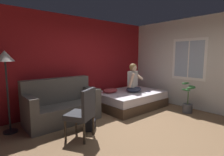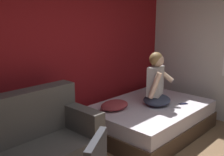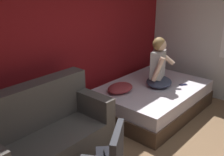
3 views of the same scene
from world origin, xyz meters
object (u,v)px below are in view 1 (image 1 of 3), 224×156
cell_phone (148,92)px  floor_lamp (5,64)px  backpack (89,121)px  potted_plant (188,102)px  throw_pillow (110,91)px  bed (130,99)px  side_chair (83,112)px  couch (62,105)px  person_seated (133,80)px

cell_phone → floor_lamp: bearing=-70.5°
backpack → potted_plant: bearing=-16.9°
throw_pillow → floor_lamp: (-2.67, 0.06, 0.88)m
bed → potted_plant: 1.66m
side_chair → throw_pillow: side_chair is taller
couch → potted_plant: size_ratio=2.01×
backpack → cell_phone: cell_phone is taller
side_chair → throw_pillow: 2.01m
side_chair → cell_phone: 2.67m
cell_phone → throw_pillow: bearing=-93.0°
couch → throw_pillow: bearing=1.4°
person_seated → backpack: person_seated is taller
couch → person_seated: 2.28m
couch → cell_phone: (2.56, -0.62, 0.09)m
bed → cell_phone: (0.40, -0.38, 0.25)m
potted_plant → side_chair: bearing=169.6°
bed → floor_lamp: size_ratio=1.18×
bed → person_seated: person_seated is taller
person_seated → potted_plant: size_ratio=1.03×
side_chair → backpack: 0.54m
bed → potted_plant: bearing=-60.5°
floor_lamp → cell_phone: bearing=-11.1°
couch → throw_pillow: size_ratio=3.56×
side_chair → potted_plant: side_chair is taller
person_seated → throw_pillow: (-0.65, 0.33, -0.29)m
potted_plant → backpack: bearing=163.1°
floor_lamp → potted_plant: bearing=-23.6°
backpack → throw_pillow: 1.63m
side_chair → backpack: (0.31, 0.28, -0.34)m
side_chair → throw_pillow: (1.64, 1.15, 0.02)m
person_seated → cell_phone: person_seated is taller
floor_lamp → potted_plant: 4.58m
throw_pillow → cell_phone: throw_pillow is taller
person_seated → side_chair: bearing=-160.3°
bed → floor_lamp: floor_lamp is taller
bed → couch: 2.18m
couch → throw_pillow: couch is taller
person_seated → backpack: 2.15m
potted_plant → couch: bearing=150.6°
couch → side_chair: (-0.07, -1.12, 0.14)m
potted_plant → throw_pillow: bearing=129.3°
throw_pillow → cell_phone: bearing=-33.6°
person_seated → backpack: bearing=-164.6°
side_chair → floor_lamp: floor_lamp is taller
cell_phone → side_chair: bearing=-48.6°
backpack → cell_phone: bearing=5.5°
person_seated → floor_lamp: size_ratio=0.51×
cell_phone → backpack: bearing=-53.8°
throw_pillow → potted_plant: (1.40, -1.71, -0.25)m
side_chair → cell_phone: size_ratio=6.81×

